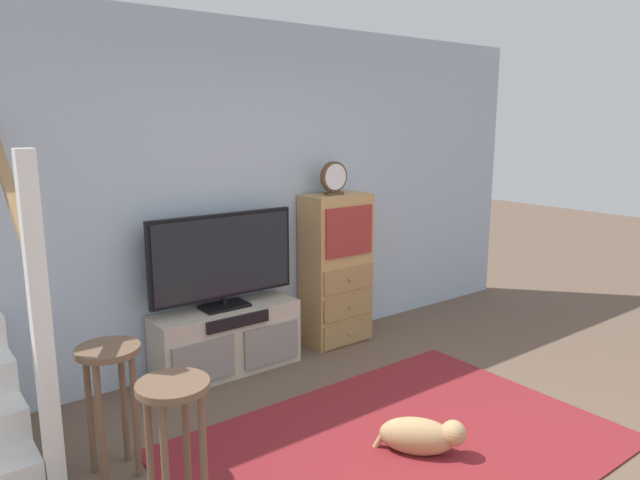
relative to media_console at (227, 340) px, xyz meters
name	(u,v)px	position (x,y,z in m)	size (l,w,h in m)	color
back_wall	(240,194)	(0.30, 0.27, 1.09)	(6.40, 0.12, 2.70)	#A8BCD1
area_rug	(400,446)	(0.30, -1.59, -0.25)	(2.60, 1.80, 0.01)	maroon
media_console	(227,340)	(0.00, 0.00, 0.00)	(1.15, 0.38, 0.52)	#BCB29E
television	(223,258)	(0.00, 0.02, 0.65)	(1.18, 0.22, 0.73)	black
side_cabinet	(336,269)	(1.09, 0.01, 0.40)	(0.58, 0.38, 1.32)	tan
desk_clock	(334,178)	(1.05, 0.00, 1.20)	(0.26, 0.08, 0.28)	#4C3823
bar_stool_near	(175,421)	(-1.05, -1.45, 0.29)	(0.34, 0.34, 0.75)	brown
bar_stool_far	(110,381)	(-1.15, -0.83, 0.29)	(0.34, 0.34, 0.75)	brown
dog	(422,436)	(0.35, -1.72, -0.14)	(0.44, 0.47, 0.23)	tan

